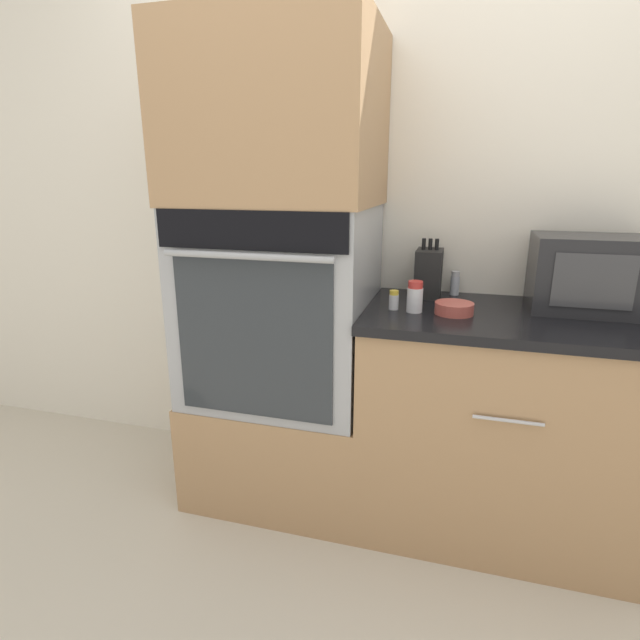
# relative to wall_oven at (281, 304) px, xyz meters

# --- Properties ---
(ground_plane) EXTENTS (12.00, 12.00, 0.00)m
(ground_plane) POSITION_rel_wall_oven_xyz_m (0.38, -0.30, -0.87)
(ground_plane) COLOR beige
(wall_back) EXTENTS (8.00, 0.05, 2.50)m
(wall_back) POSITION_rel_wall_oven_xyz_m (0.38, 0.33, 0.38)
(wall_back) COLOR silver
(wall_back) RESTS_ON ground_plane
(oven_cabinet_base) EXTENTS (0.75, 0.60, 0.47)m
(oven_cabinet_base) POSITION_rel_wall_oven_xyz_m (0.00, 0.00, -0.63)
(oven_cabinet_base) COLOR #A87F56
(oven_cabinet_base) RESTS_ON ground_plane
(wall_oven) EXTENTS (0.73, 0.64, 0.80)m
(wall_oven) POSITION_rel_wall_oven_xyz_m (0.00, 0.00, 0.00)
(wall_oven) COLOR #9EA0A5
(wall_oven) RESTS_ON oven_cabinet_base
(oven_cabinet_upper) EXTENTS (0.75, 0.60, 0.64)m
(oven_cabinet_upper) POSITION_rel_wall_oven_xyz_m (0.00, 0.00, 0.72)
(oven_cabinet_upper) COLOR #A87F56
(oven_cabinet_upper) RESTS_ON wall_oven
(counter_unit) EXTENTS (1.04, 0.63, 0.89)m
(counter_unit) POSITION_rel_wall_oven_xyz_m (0.89, 0.00, -0.42)
(counter_unit) COLOR #A87F56
(counter_unit) RESTS_ON ground_plane
(microwave) EXTENTS (0.42, 0.29, 0.28)m
(microwave) POSITION_rel_wall_oven_xyz_m (1.17, 0.13, 0.16)
(microwave) COLOR #232326
(microwave) RESTS_ON counter_unit
(knife_block) EXTENTS (0.10, 0.16, 0.24)m
(knife_block) POSITION_rel_wall_oven_xyz_m (0.58, 0.20, 0.12)
(knife_block) COLOR black
(knife_block) RESTS_ON counter_unit
(bowl) EXTENTS (0.14, 0.14, 0.04)m
(bowl) POSITION_rel_wall_oven_xyz_m (0.69, -0.06, 0.05)
(bowl) COLOR #B24C42
(bowl) RESTS_ON counter_unit
(condiment_jar_near) EXTENTS (0.04, 0.04, 0.10)m
(condiment_jar_near) POSITION_rel_wall_oven_xyz_m (0.68, 0.26, 0.07)
(condiment_jar_near) COLOR silver
(condiment_jar_near) RESTS_ON counter_unit
(condiment_jar_mid) EXTENTS (0.04, 0.04, 0.07)m
(condiment_jar_mid) POSITION_rel_wall_oven_xyz_m (0.47, -0.05, 0.06)
(condiment_jar_mid) COLOR silver
(condiment_jar_mid) RESTS_ON counter_unit
(condiment_jar_far) EXTENTS (0.06, 0.06, 0.12)m
(condiment_jar_far) POSITION_rel_wall_oven_xyz_m (0.55, -0.07, 0.08)
(condiment_jar_far) COLOR silver
(condiment_jar_far) RESTS_ON counter_unit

